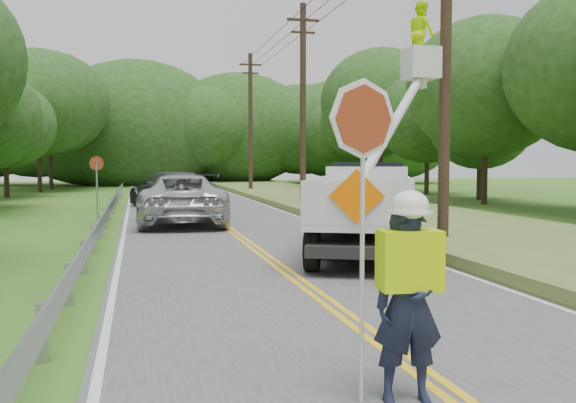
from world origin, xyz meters
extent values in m
plane|color=#30621A|center=(0.00, 0.00, 0.00)|extent=(140.00, 140.00, 0.00)
cube|color=#454547|center=(0.00, 14.00, 0.01)|extent=(7.20, 96.00, 0.02)
cube|color=yellow|center=(-0.10, 14.00, 0.02)|extent=(0.12, 96.00, 0.00)
cube|color=yellow|center=(0.10, 14.00, 0.02)|extent=(0.12, 96.00, 0.00)
cube|color=silver|center=(-3.45, 14.00, 0.02)|extent=(0.12, 96.00, 0.00)
cube|color=silver|center=(3.45, 14.00, 0.02)|extent=(0.12, 96.00, 0.00)
cube|color=#96999F|center=(-4.10, 1.00, 0.35)|extent=(0.12, 0.14, 0.70)
cube|color=#96999F|center=(-4.10, 4.00, 0.35)|extent=(0.12, 0.14, 0.70)
cube|color=#96999F|center=(-4.10, 7.00, 0.35)|extent=(0.12, 0.14, 0.70)
cube|color=#96999F|center=(-4.10, 10.00, 0.35)|extent=(0.12, 0.14, 0.70)
cube|color=#96999F|center=(-4.10, 13.00, 0.35)|extent=(0.12, 0.14, 0.70)
cube|color=#96999F|center=(-4.10, 16.00, 0.35)|extent=(0.12, 0.14, 0.70)
cube|color=#96999F|center=(-4.10, 19.00, 0.35)|extent=(0.12, 0.14, 0.70)
cube|color=#96999F|center=(-4.10, 22.00, 0.35)|extent=(0.12, 0.14, 0.70)
cube|color=#96999F|center=(-4.10, 25.00, 0.35)|extent=(0.12, 0.14, 0.70)
cube|color=#96999F|center=(-4.10, 28.00, 0.35)|extent=(0.12, 0.14, 0.70)
cube|color=#96999F|center=(-4.10, 31.00, 0.35)|extent=(0.12, 0.14, 0.70)
cube|color=#96999F|center=(-4.10, 34.00, 0.35)|extent=(0.12, 0.14, 0.70)
cube|color=#96999F|center=(-4.10, 37.00, 0.35)|extent=(0.12, 0.14, 0.70)
cube|color=#96999F|center=(-4.00, 15.00, 0.60)|extent=(0.05, 48.00, 0.34)
cylinder|color=black|center=(5.00, 9.00, 5.00)|extent=(0.30, 0.30, 10.00)
cylinder|color=black|center=(5.00, 24.00, 5.00)|extent=(0.30, 0.30, 10.00)
cube|color=black|center=(5.00, 24.00, 9.20)|extent=(1.60, 0.12, 0.12)
cube|color=black|center=(5.00, 24.00, 8.60)|extent=(1.20, 0.10, 0.10)
cylinder|color=black|center=(5.00, 39.00, 5.00)|extent=(0.30, 0.30, 10.00)
cube|color=black|center=(5.00, 39.00, 9.20)|extent=(1.60, 0.12, 0.12)
cube|color=black|center=(5.00, 39.00, 8.60)|extent=(1.20, 0.10, 0.10)
cube|color=#56712F|center=(7.10, 14.00, 0.15)|extent=(7.00, 96.00, 0.30)
cylinder|color=#332319|center=(-11.04, 36.60, 1.34)|extent=(0.32, 0.32, 2.67)
ellipsoid|color=#203F13|center=(-11.04, 36.60, 4.60)|extent=(6.23, 6.23, 5.49)
cylinder|color=#332319|center=(-10.04, 43.52, 1.91)|extent=(0.32, 0.32, 3.83)
ellipsoid|color=#203F13|center=(-10.04, 43.52, 6.59)|extent=(8.93, 8.93, 7.86)
cylinder|color=#332319|center=(-9.78, 47.86, 2.01)|extent=(0.32, 0.32, 4.03)
ellipsoid|color=#203F13|center=(-9.78, 47.86, 6.94)|extent=(9.40, 9.40, 8.27)
cylinder|color=#332319|center=(15.04, 24.08, 1.80)|extent=(0.32, 0.32, 3.61)
ellipsoid|color=#203F13|center=(15.04, 24.08, 6.22)|extent=(8.42, 8.42, 7.41)
cylinder|color=#332319|center=(16.71, 27.50, 1.31)|extent=(0.32, 0.32, 2.61)
ellipsoid|color=#203F13|center=(16.71, 27.50, 4.50)|extent=(6.09, 6.09, 5.36)
cylinder|color=#332319|center=(16.42, 33.97, 1.54)|extent=(0.32, 0.32, 3.08)
ellipsoid|color=#203F13|center=(16.42, 33.97, 5.30)|extent=(7.18, 7.18, 6.32)
cylinder|color=#332319|center=(14.85, 38.62, 1.95)|extent=(0.32, 0.32, 3.90)
ellipsoid|color=#203F13|center=(14.85, 38.62, 6.72)|extent=(9.10, 9.10, 8.01)
cylinder|color=#332319|center=(15.07, 42.18, 1.61)|extent=(0.32, 0.32, 3.23)
ellipsoid|color=#203F13|center=(15.07, 42.18, 5.56)|extent=(7.53, 7.53, 6.63)
cylinder|color=#332319|center=(14.53, 46.75, 1.42)|extent=(0.32, 0.32, 2.84)
ellipsoid|color=#203F13|center=(14.53, 46.75, 4.90)|extent=(6.64, 6.64, 5.84)
ellipsoid|color=#203F13|center=(-12.14, 57.28, 5.50)|extent=(12.70, 9.52, 9.52)
ellipsoid|color=#203F13|center=(-7.32, 56.41, 5.50)|extent=(14.71, 11.03, 11.03)
ellipsoid|color=#203F13|center=(-2.99, 56.15, 5.50)|extent=(17.05, 12.78, 12.78)
ellipsoid|color=#203F13|center=(2.46, 54.40, 5.50)|extent=(10.51, 7.88, 7.88)
ellipsoid|color=#203F13|center=(7.06, 57.79, 5.50)|extent=(15.15, 11.37, 11.37)
ellipsoid|color=#203F13|center=(13.51, 56.98, 5.50)|extent=(12.28, 9.21, 9.21)
ellipsoid|color=#203F13|center=(17.44, 56.09, 5.50)|extent=(13.57, 10.18, 10.18)
ellipsoid|color=#203F13|center=(22.13, 54.07, 5.50)|extent=(13.77, 10.33, 10.33)
imported|color=#191E33|center=(-0.49, -1.13, 0.97)|extent=(0.73, 0.52, 1.89)
cube|color=#B0DE02|center=(-0.49, -1.13, 1.39)|extent=(0.61, 0.41, 0.57)
ellipsoid|color=white|center=(-0.49, -1.13, 1.92)|extent=(0.35, 0.35, 0.28)
cylinder|color=#B7B7B7|center=(-0.93, -1.04, 1.34)|extent=(0.04, 0.04, 2.65)
cylinder|color=maroon|center=(-0.93, -1.04, 2.73)|extent=(0.73, 0.25, 0.76)
cylinder|color=black|center=(0.53, 6.06, 0.48)|extent=(0.62, 0.96, 0.92)
cylinder|color=black|center=(2.30, 5.32, 0.48)|extent=(0.62, 0.96, 0.92)
cylinder|color=black|center=(1.27, 7.82, 0.48)|extent=(0.62, 0.96, 0.92)
cylinder|color=black|center=(3.03, 7.09, 0.48)|extent=(0.62, 0.96, 0.92)
cylinder|color=black|center=(2.18, 10.03, 0.48)|extent=(0.62, 0.96, 0.92)
cylinder|color=black|center=(3.95, 9.30, 0.48)|extent=(0.62, 0.96, 0.92)
cube|color=black|center=(2.26, 7.72, 0.55)|extent=(4.20, 6.43, 0.24)
cube|color=silver|center=(2.00, 7.10, 1.02)|extent=(3.72, 4.91, 0.21)
cube|color=silver|center=(1.00, 7.52, 1.50)|extent=(1.74, 4.09, 0.86)
cube|color=silver|center=(3.00, 6.69, 1.50)|extent=(1.74, 4.09, 0.86)
cube|color=silver|center=(1.17, 5.09, 1.50)|extent=(2.05, 0.90, 0.86)
cube|color=silver|center=(3.25, 10.11, 1.31)|extent=(2.69, 2.50, 1.72)
cube|color=black|center=(3.32, 10.28, 1.93)|extent=(2.24, 1.88, 0.72)
cube|color=silver|center=(1.60, 6.13, 1.50)|extent=(1.13, 1.13, 0.77)
cube|color=silver|center=(4.30, 9.00, 4.88)|extent=(0.81, 0.81, 0.81)
imported|color=#B0DE02|center=(4.30, 9.00, 5.66)|extent=(0.62, 0.80, 1.65)
cube|color=#FF6A00|center=(1.14, 5.03, 1.65)|extent=(1.02, 0.45, 1.08)
imported|color=silver|center=(-1.42, 16.83, 0.93)|extent=(3.34, 6.68, 1.82)
imported|color=#3F4346|center=(-1.41, 24.93, 0.91)|extent=(4.46, 6.63, 1.78)
cylinder|color=#96999F|center=(-4.43, 17.33, 1.17)|extent=(0.06, 0.06, 2.34)
cylinder|color=maroon|center=(-4.43, 17.33, 2.24)|extent=(0.52, 0.16, 0.53)
camera|label=1|loc=(-3.00, -6.74, 2.34)|focal=39.94mm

